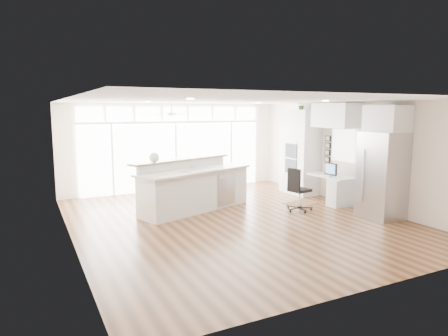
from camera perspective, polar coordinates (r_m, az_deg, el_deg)
name	(u,v)px	position (r m, az deg, el deg)	size (l,w,h in m)	color
floor	(235,220)	(9.20, 1.60, -7.48)	(7.00, 8.00, 0.02)	#452815
ceiling	(236,100)	(8.86, 1.68, 9.64)	(7.00, 8.00, 0.02)	white
wall_back	(175,147)	(12.57, -7.05, 3.01)	(7.00, 0.04, 2.70)	white
wall_front	(376,195)	(5.78, 20.86, -3.62)	(7.00, 0.04, 2.70)	white
wall_left	(69,172)	(7.91, -21.29, -0.56)	(0.04, 8.00, 2.70)	white
wall_right	(353,154)	(11.02, 17.89, 1.94)	(0.04, 8.00, 2.70)	white
glass_wall	(176,157)	(12.55, -6.94, 1.62)	(5.80, 0.06, 2.08)	white
transom_row	(175,114)	(12.47, -7.04, 7.71)	(5.90, 0.06, 0.40)	white
desk_window	(344,145)	(11.19, 16.71, 3.11)	(0.04, 0.85, 0.85)	white
ceiling_fan	(172,110)	(11.22, -7.50, 8.16)	(1.16, 1.16, 0.32)	white
recessed_lights	(231,101)	(9.04, 1.06, 9.49)	(3.40, 3.00, 0.02)	white
oven_cabinet	(300,152)	(12.16, 10.80, 2.28)	(0.64, 1.20, 2.50)	white
desk_nook	(332,189)	(11.12, 15.22, -2.95)	(0.72, 1.30, 0.76)	white
upper_cabinets	(336,115)	(10.95, 15.77, 7.24)	(0.64, 1.30, 0.64)	white
refrigerator	(382,175)	(9.86, 21.67, -0.99)	(0.76, 0.90, 2.00)	#A5A5A9
fridge_cabinet	(387,119)	(9.80, 22.31, 6.56)	(0.64, 0.90, 0.60)	white
framed_photos	(328,149)	(11.66, 14.59, 2.64)	(0.06, 0.22, 0.80)	black
kitchen_island	(196,185)	(9.98, -4.07, -2.48)	(3.17, 1.19, 1.26)	white
rug	(300,203)	(10.94, 10.86, -5.00)	(0.83, 0.60, 0.01)	#3B2512
office_chair	(300,190)	(10.08, 10.75, -3.05)	(0.56, 0.51, 1.07)	black
fishbowl	(154,157)	(9.58, -9.94, 1.51)	(0.24, 0.24, 0.24)	silver
monitor	(331,169)	(10.98, 15.02, -0.12)	(0.07, 0.43, 0.36)	black
keyboard	(326,176)	(10.89, 14.32, -1.07)	(0.13, 0.34, 0.02)	silver
potted_plant	(301,106)	(12.10, 10.98, 8.72)	(0.27, 0.29, 0.23)	#345D27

